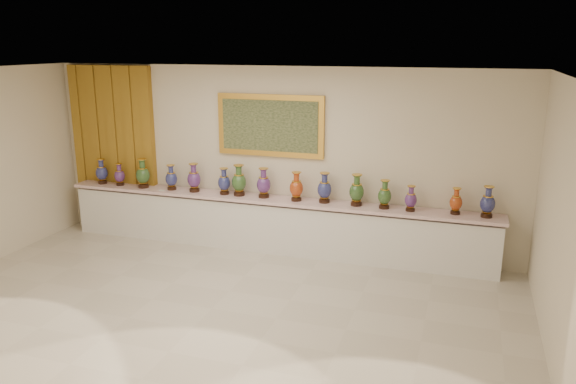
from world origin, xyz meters
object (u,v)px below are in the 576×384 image
Objects in this scene: vase_0 at (102,173)px; vase_1 at (120,176)px; counter at (271,225)px; vase_2 at (143,175)px.

vase_1 is (0.38, -0.01, -0.03)m from vase_0.
counter is 2.89m from vase_1.
counter is at bearing 1.34° from vase_2.
vase_0 is at bearing -179.48° from counter.
vase_2 is at bearing -178.66° from counter.
vase_1 is at bearing 178.13° from vase_2.
counter is 2.44m from vase_2.
vase_0 is 0.86m from vase_2.
vase_2 is (0.86, -0.03, 0.03)m from vase_0.
vase_0 reaches higher than counter.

